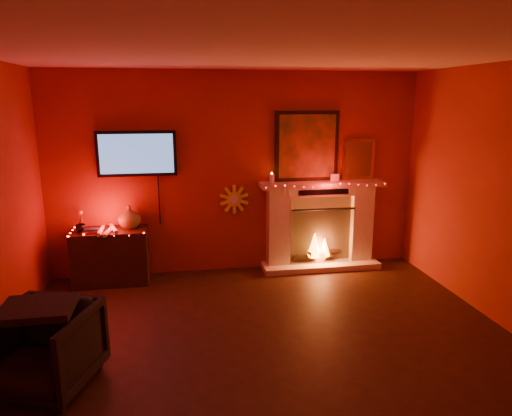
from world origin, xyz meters
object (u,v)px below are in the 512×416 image
(console_table, at_px, (112,253))
(armchair, at_px, (44,349))
(tv, at_px, (137,154))
(fireplace, at_px, (320,217))
(sunburst_clock, at_px, (234,199))

(console_table, xyz_separation_m, armchair, (-0.25, -2.22, -0.05))
(tv, bearing_deg, fireplace, -1.50)
(tv, distance_m, armchair, 2.81)
(console_table, relative_size, armchair, 1.32)
(fireplace, height_order, console_table, fireplace)
(fireplace, height_order, armchair, fireplace)
(fireplace, distance_m, sunburst_clock, 1.23)
(tv, relative_size, console_table, 1.23)
(console_table, distance_m, armchair, 2.24)
(sunburst_clock, distance_m, armchair, 3.14)
(sunburst_clock, relative_size, armchair, 0.52)
(fireplace, relative_size, tv, 1.76)
(fireplace, distance_m, console_table, 2.83)
(tv, height_order, armchair, tv)
(tv, height_order, sunburst_clock, tv)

